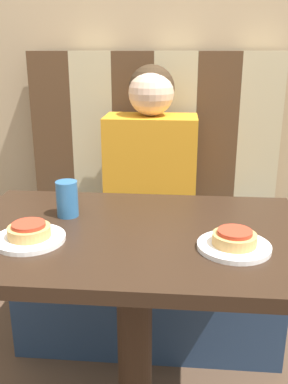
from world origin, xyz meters
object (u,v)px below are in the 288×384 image
Objects in this scene: plate_left at (30,239)px; drinking_cup at (67,199)px; plate_right at (234,246)px; person at (151,159)px; pizza_left at (29,230)px; pizza_right at (235,238)px.

plate_left is 1.72× the size of drinking_cup.
person is at bearing 109.67° from plate_right.
pizza_left is 0.18m from drinking_cup.
drinking_cup is (0.05, 0.17, 0.02)m from pizza_left.
person is 6.56× the size of pizza_left.
plate_right is (0.25, -0.70, -0.03)m from person.
person is 6.74× the size of drinking_cup.
person is at bearing 109.67° from pizza_right.
person is 0.56m from drinking_cup.
plate_left is at bearing 90.00° from pizza_left.
pizza_left is at bearing -106.34° from drinking_cup.
person is at bearing 69.26° from drinking_cup.
pizza_right is (0.50, 0.00, 0.00)m from pizza_left.
pizza_left and pizza_right have the same top height.
plate_right is (0.50, 0.00, 0.00)m from plate_left.
plate_right is at bearing -70.33° from person.
person is 0.74m from pizza_right.
drinking_cup is at bearing 158.76° from plate_right.
pizza_left is 0.50m from pizza_right.
drinking_cup reaches higher than pizza_right.
plate_right is at bearing 0.00° from pizza_left.
pizza_left is (-0.50, -0.00, 0.02)m from plate_right.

